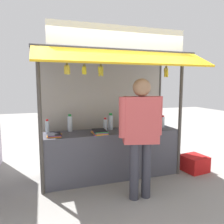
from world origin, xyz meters
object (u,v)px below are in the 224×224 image
at_px(water_bottle_left, 163,122).
at_px(magazine_stack_center, 54,135).
at_px(water_bottle_back_left, 111,122).
at_px(water_bottle_mid_left, 105,125).
at_px(water_bottle_back_right, 47,127).
at_px(plastic_crate, 194,163).
at_px(vendor_person, 141,128).
at_px(water_bottle_mid_right, 70,123).
at_px(water_bottle_front_left, 130,122).
at_px(banana_bunch_rightmost, 67,70).
at_px(banana_bunch_leftmost, 166,72).
at_px(banana_bunch_inner_right, 101,71).
at_px(magazine_stack_right, 100,132).
at_px(banana_bunch_inner_left, 84,70).

height_order(water_bottle_left, magazine_stack_center, water_bottle_left).
height_order(water_bottle_back_left, magazine_stack_center, water_bottle_back_left).
xyz_separation_m(water_bottle_back_left, water_bottle_mid_left, (-0.13, -0.09, -0.03)).
relative_size(water_bottle_back_left, water_bottle_back_right, 1.27).
bearing_deg(plastic_crate, vendor_person, -157.38).
bearing_deg(water_bottle_mid_right, water_bottle_mid_left, -17.17).
distance_m(magazine_stack_center, vendor_person, 1.43).
xyz_separation_m(water_bottle_front_left, banana_bunch_rightmost, (-1.22, -0.50, 0.93)).
distance_m(banana_bunch_leftmost, banana_bunch_inner_right, 1.16).
distance_m(banana_bunch_rightmost, plastic_crate, 3.01).
distance_m(magazine_stack_right, banana_bunch_rightmost, 1.18).
xyz_separation_m(water_bottle_front_left, plastic_crate, (1.22, -0.38, -0.83)).
xyz_separation_m(water_bottle_back_left, magazine_stack_center, (-1.04, -0.21, -0.13)).
xyz_separation_m(water_bottle_left, magazine_stack_right, (-1.33, -0.19, -0.08)).
height_order(water_bottle_left, banana_bunch_rightmost, banana_bunch_rightmost).
bearing_deg(water_bottle_left, water_bottle_mid_left, 178.36).
bearing_deg(banana_bunch_inner_right, water_bottle_left, 16.40).
distance_m(water_bottle_back_right, magazine_stack_center, 0.29).
relative_size(banana_bunch_rightmost, banana_bunch_inner_left, 1.02).
distance_m(banana_bunch_inner_right, plastic_crate, 2.61).
xyz_separation_m(banana_bunch_inner_left, vendor_person, (0.72, -0.48, -0.84)).
bearing_deg(magazine_stack_center, banana_bunch_inner_left, -34.73).
bearing_deg(water_bottle_mid_left, water_bottle_back_right, 172.19).
relative_size(water_bottle_back_left, magazine_stack_right, 0.96).
xyz_separation_m(water_bottle_left, water_bottle_back_right, (-2.17, 0.17, 0.00)).
bearing_deg(plastic_crate, water_bottle_mid_right, 168.09).
height_order(banana_bunch_rightmost, plastic_crate, banana_bunch_rightmost).
relative_size(banana_bunch_leftmost, banana_bunch_inner_left, 1.10).
bearing_deg(water_bottle_mid_right, water_bottle_back_right, -172.70).
xyz_separation_m(water_bottle_mid_left, water_bottle_front_left, (0.52, 0.07, 0.01)).
xyz_separation_m(water_bottle_left, water_bottle_mid_left, (-1.17, 0.03, 0.00)).
distance_m(magazine_stack_right, banana_bunch_leftmost, 1.53).
distance_m(water_bottle_left, banana_bunch_rightmost, 2.14).
xyz_separation_m(magazine_stack_center, banana_bunch_inner_left, (0.45, -0.31, 1.04)).
bearing_deg(water_bottle_back_right, vendor_person, -39.54).
xyz_separation_m(banana_bunch_inner_right, plastic_crate, (1.93, 0.13, -1.75)).
bearing_deg(water_bottle_mid_left, plastic_crate, -10.00).
xyz_separation_m(water_bottle_mid_right, banana_bunch_inner_left, (0.16, -0.62, 0.91)).
xyz_separation_m(water_bottle_mid_left, plastic_crate, (1.74, -0.31, -0.82)).
distance_m(water_bottle_mid_right, plastic_crate, 2.54).
bearing_deg(banana_bunch_inner_left, banana_bunch_rightmost, -179.73).
bearing_deg(vendor_person, magazine_stack_center, -20.34).
bearing_deg(plastic_crate, banana_bunch_rightmost, -177.00).
distance_m(water_bottle_left, banana_bunch_inner_right, 1.70).
height_order(water_bottle_back_right, vendor_person, vendor_person).
xyz_separation_m(water_bottle_front_left, vendor_person, (-0.24, -0.99, 0.09)).
bearing_deg(banana_bunch_inner_left, vendor_person, -33.74).
bearing_deg(vendor_person, water_bottle_left, -121.63).
bearing_deg(water_bottle_left, vendor_person, -135.41).
bearing_deg(water_bottle_back_right, water_bottle_left, -4.50).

